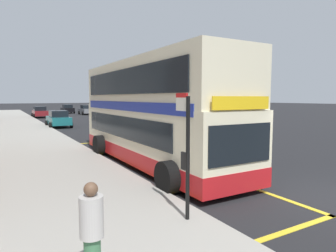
# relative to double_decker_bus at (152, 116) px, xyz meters

# --- Properties ---
(ground_plane) EXTENTS (260.00, 260.00, 0.00)m
(ground_plane) POSITION_rel_double_decker_bus_xyz_m (2.46, 25.53, -2.06)
(ground_plane) COLOR black
(pavement_near) EXTENTS (6.00, 76.00, 0.14)m
(pavement_near) POSITION_rel_double_decker_bus_xyz_m (-4.54, 25.53, -1.99)
(pavement_near) COLOR #A39E93
(pavement_near) RESTS_ON ground
(double_decker_bus) EXTENTS (3.27, 10.81, 4.40)m
(double_decker_bus) POSITION_rel_double_decker_bus_xyz_m (0.00, 0.00, 0.00)
(double_decker_bus) COLOR beige
(double_decker_bus) RESTS_ON ground
(bus_bay_markings) EXTENTS (2.82, 14.62, 0.01)m
(bus_bay_markings) POSITION_rel_double_decker_bus_xyz_m (-0.14, -0.07, -2.06)
(bus_bay_markings) COLOR yellow
(bus_bay_markings) RESTS_ON ground
(bus_stop_sign) EXTENTS (0.09, 0.51, 2.82)m
(bus_stop_sign) POSITION_rel_double_decker_bus_xyz_m (-2.11, -5.88, -0.28)
(bus_stop_sign) COLOR black
(bus_stop_sign) RESTS_ON pavement_near
(parked_car_maroon_far) EXTENTS (2.09, 4.20, 1.62)m
(parked_car_maroon_far) POSITION_rel_double_decker_bus_xyz_m (-0.55, 34.69, -1.27)
(parked_car_maroon_far) COLOR maroon
(parked_car_maroon_far) RESTS_ON ground
(parked_car_teal_behind) EXTENTS (2.09, 4.20, 1.62)m
(parked_car_teal_behind) POSITION_rel_double_decker_bus_xyz_m (-0.69, 18.77, -1.27)
(parked_car_teal_behind) COLOR #196066
(parked_car_teal_behind) RESTS_ON ground
(parked_car_grey_kerbside) EXTENTS (2.09, 4.20, 1.62)m
(parked_car_grey_kerbside) POSITION_rel_double_decker_bus_xyz_m (7.24, 39.09, -1.27)
(parked_car_grey_kerbside) COLOR slate
(parked_car_grey_kerbside) RESTS_ON ground
(parked_car_black_ahead) EXTENTS (2.09, 4.20, 1.62)m
(parked_car_black_ahead) POSITION_rel_double_decker_bus_xyz_m (5.36, 45.31, -1.27)
(parked_car_black_ahead) COLOR black
(parked_car_black_ahead) RESTS_ON ground
(pedestrian_waiting_near_sign) EXTENTS (0.34, 0.34, 1.55)m
(pedestrian_waiting_near_sign) POSITION_rel_double_decker_bus_xyz_m (-4.61, -7.26, -1.09)
(pedestrian_waiting_near_sign) COLOR #3F724C
(pedestrian_waiting_near_sign) RESTS_ON pavement_near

